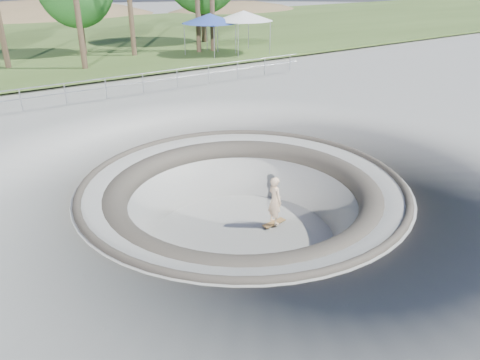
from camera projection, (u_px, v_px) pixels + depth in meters
The scene contains 9 objects.
ground at pixel (243, 184), 14.69m from camera, with size 180.00×180.00×0.00m, color gray.
skate_bowl at pixel (243, 234), 15.45m from camera, with size 14.00×14.00×4.10m.
grass_strip at pixel (16, 44), 40.06m from camera, with size 180.00×36.00×0.12m.
distant_hills at pixel (21, 76), 62.36m from camera, with size 103.20×45.00×28.60m.
safety_railing at pixel (106, 88), 23.39m from camera, with size 25.00×0.06×1.03m.
skateboard at pixel (274, 223), 16.10m from camera, with size 0.93×0.34×0.09m.
skater at pixel (275, 200), 15.73m from camera, with size 0.63×0.41×1.72m, color beige.
canopy_white at pixel (244, 16), 34.27m from camera, with size 6.00×6.00×3.03m.
canopy_blue at pixel (210, 19), 33.82m from camera, with size 5.29×5.29×2.88m.
Camera 1 is at (-7.64, -10.91, 6.21)m, focal length 35.00 mm.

